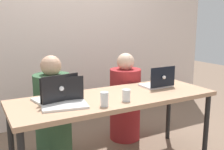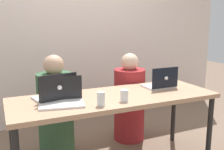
% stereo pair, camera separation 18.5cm
% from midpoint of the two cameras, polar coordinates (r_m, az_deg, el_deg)
% --- Properties ---
extents(back_wall, '(4.87, 0.10, 2.67)m').
position_cam_midpoint_polar(back_wall, '(3.65, -12.19, 10.51)').
color(back_wall, silver).
rests_on(back_wall, ground).
extents(desk, '(1.87, 0.67, 0.73)m').
position_cam_midpoint_polar(desk, '(2.40, -1.45, -6.01)').
color(desk, tan).
rests_on(desk, ground).
extents(person_on_left, '(0.44, 0.44, 1.06)m').
position_cam_midpoint_polar(person_on_left, '(2.80, -14.58, -7.91)').
color(person_on_left, '#34593A').
rests_on(person_on_left, ground).
extents(person_on_right, '(0.40, 0.40, 1.03)m').
position_cam_midpoint_polar(person_on_right, '(3.11, 1.17, -5.79)').
color(person_on_right, maroon).
rests_on(person_on_right, ground).
extents(laptop_back_right, '(0.30, 0.26, 0.22)m').
position_cam_midpoint_polar(laptop_back_right, '(2.71, 8.12, -1.63)').
color(laptop_back_right, silver).
rests_on(laptop_back_right, desk).
extents(laptop_front_left, '(0.39, 0.29, 0.22)m').
position_cam_midpoint_polar(laptop_front_left, '(2.16, -12.92, -5.28)').
color(laptop_front_left, silver).
rests_on(laptop_front_left, desk).
extents(laptop_back_left, '(0.37, 0.31, 0.24)m').
position_cam_midpoint_polar(laptop_back_left, '(2.28, -14.31, -4.31)').
color(laptop_back_left, silver).
rests_on(laptop_back_left, desk).
extents(water_glass_center, '(0.07, 0.07, 0.10)m').
position_cam_midpoint_polar(water_glass_center, '(2.21, 0.72, -4.64)').
color(water_glass_center, white).
rests_on(water_glass_center, desk).
extents(water_glass_left, '(0.07, 0.07, 0.12)m').
position_cam_midpoint_polar(water_glass_left, '(2.09, -4.20, -5.50)').
color(water_glass_left, white).
rests_on(water_glass_left, desk).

